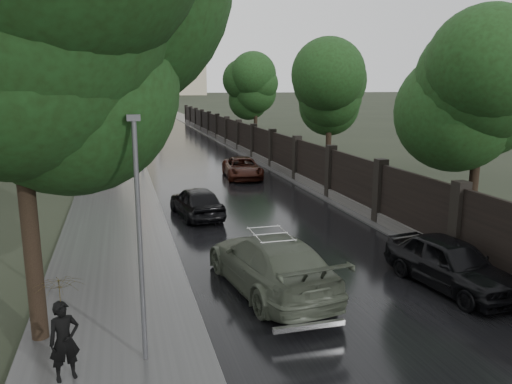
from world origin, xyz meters
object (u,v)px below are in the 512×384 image
at_px(lamp_post, 140,241).
at_px(pedestrian_umbrella, 61,299).
at_px(tree_right_a, 481,104).
at_px(hatchback_left, 196,202).
at_px(tree_right_b, 330,96).
at_px(car_right_near, 451,263).
at_px(tree_right_c, 256,93).
at_px(car_right_far, 242,168).
at_px(tree_left_far, 82,91).
at_px(traffic_light, 141,137).
at_px(tree_left_near, 12,44).
at_px(volga_sedan, 270,263).

height_order(lamp_post, pedestrian_umbrella, lamp_post).
distance_m(tree_right_a, hatchback_left, 12.02).
bearing_deg(tree_right_b, car_right_near, -103.11).
distance_m(tree_right_c, car_right_far, 19.82).
distance_m(tree_right_c, lamp_post, 40.67).
distance_m(tree_left_far, car_right_near, 29.26).
bearing_deg(lamp_post, tree_right_c, 71.48).
height_order(tree_right_a, traffic_light, tree_right_a).
bearing_deg(lamp_post, car_right_far, 70.78).
distance_m(lamp_post, car_right_far, 21.36).
xyz_separation_m(tree_left_near, lamp_post, (2.20, -1.50, -3.75)).
xyz_separation_m(tree_left_near, tree_right_c, (15.10, 37.00, -1.47)).
xyz_separation_m(tree_left_far, tree_right_c, (15.50, 10.00, -0.29)).
xyz_separation_m(tree_left_far, tree_right_b, (15.50, -8.00, -0.29)).
xyz_separation_m(tree_left_far, car_right_far, (9.60, -8.42, -4.61)).
bearing_deg(car_right_near, lamp_post, -175.48).
bearing_deg(lamp_post, volga_sedan, 40.06).
relative_size(tree_right_a, traffic_light, 1.75).
bearing_deg(pedestrian_umbrella, car_right_far, 47.95).
bearing_deg(traffic_light, tree_right_b, -14.24).
xyz_separation_m(hatchback_left, car_right_near, (5.74, -9.62, 0.04)).
height_order(tree_right_b, car_right_far, tree_right_b).
distance_m(tree_left_near, car_right_far, 21.52).
height_order(hatchback_left, pedestrian_umbrella, pedestrian_umbrella).
distance_m(car_right_near, car_right_far, 18.31).
bearing_deg(tree_left_far, volga_sedan, -76.32).
relative_size(tree_left_far, tree_right_a, 1.05).
bearing_deg(volga_sedan, tree_right_b, -125.47).
bearing_deg(lamp_post, tree_left_near, 145.71).
height_order(hatchback_left, car_right_far, hatchback_left).
relative_size(tree_right_a, car_right_far, 1.53).
height_order(tree_right_a, hatchback_left, tree_right_a).
relative_size(hatchback_left, pedestrian_umbrella, 1.65).
bearing_deg(tree_left_far, pedestrian_umbrella, -87.78).
relative_size(traffic_light, car_right_near, 0.94).
bearing_deg(pedestrian_umbrella, tree_left_near, 91.85).
xyz_separation_m(car_right_near, pedestrian_umbrella, (-10.03, -2.16, 1.06)).
bearing_deg(car_right_near, volga_sedan, 158.83).
distance_m(lamp_post, car_right_near, 8.96).
relative_size(tree_left_far, hatchback_left, 1.83).
distance_m(volga_sedan, hatchback_left, 8.46).
relative_size(tree_right_b, tree_right_c, 1.00).
bearing_deg(hatchback_left, tree_left_far, -80.04).
distance_m(car_right_far, pedestrian_umbrella, 22.13).
bearing_deg(traffic_light, tree_right_c, 51.82).
bearing_deg(traffic_light, pedestrian_umbrella, -96.19).
height_order(tree_right_b, lamp_post, tree_right_b).
xyz_separation_m(tree_left_near, pedestrian_umbrella, (0.72, -1.84, -4.63)).
height_order(car_right_near, pedestrian_umbrella, pedestrian_umbrella).
bearing_deg(car_right_far, volga_sedan, -96.26).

